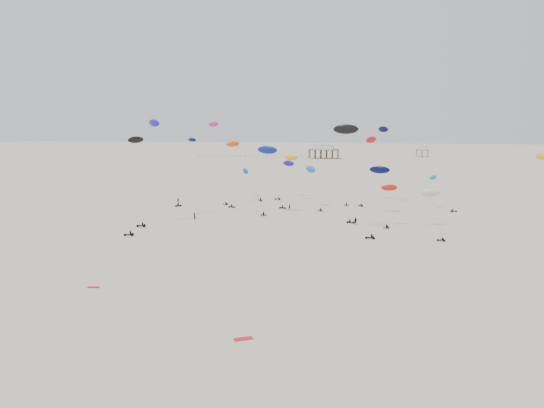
% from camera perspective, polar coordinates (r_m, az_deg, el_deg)
% --- Properties ---
extents(ground_plane, '(900.00, 900.00, 0.00)m').
position_cam_1_polar(ground_plane, '(226.31, 5.02, 2.44)').
color(ground_plane, beige).
extents(pavilion_main, '(21.00, 13.00, 9.80)m').
position_cam_1_polar(pavilion_main, '(375.85, 5.58, 5.54)').
color(pavilion_main, brown).
rests_on(pavilion_main, ground).
extents(pavilion_small, '(9.00, 7.00, 8.00)m').
position_cam_1_polar(pavilion_small, '(406.60, 15.85, 5.38)').
color(pavilion_small, brown).
rests_on(pavilion_small, ground).
extents(pier_fence, '(80.20, 0.20, 1.50)m').
position_cam_1_polar(pier_fence, '(383.73, -2.22, 5.12)').
color(pier_fence, black).
rests_on(pier_fence, ground).
extents(rig_0, '(9.62, 11.82, 12.84)m').
position_cam_1_polar(rig_0, '(173.97, -2.47, 2.78)').
color(rig_0, black).
rests_on(rig_0, ground).
extents(rig_1, '(4.53, 6.19, 19.24)m').
position_cam_1_polar(rig_1, '(161.52, -4.41, 4.97)').
color(rig_1, black).
rests_on(rig_1, ground).
extents(rig_2, '(4.68, 16.69, 16.31)m').
position_cam_1_polar(rig_2, '(127.24, 16.85, 0.46)').
color(rig_2, black).
rests_on(rig_2, ground).
extents(rig_3, '(3.51, 14.46, 21.64)m').
position_cam_1_polar(rig_3, '(163.18, -9.38, 3.24)').
color(rig_3, black).
rests_on(rig_3, ground).
extents(rig_4, '(8.50, 6.60, 23.65)m').
position_cam_1_polar(rig_4, '(160.03, 11.35, 6.07)').
color(rig_4, black).
rests_on(rig_4, ground).
extents(rig_5, '(4.06, 3.28, 10.45)m').
position_cam_1_polar(rig_5, '(126.94, 12.43, 0.60)').
color(rig_5, black).
rests_on(rig_5, ground).
extents(rig_6, '(4.72, 16.16, 18.47)m').
position_cam_1_polar(rig_6, '(161.73, 1.84, 3.82)').
color(rig_6, black).
rests_on(rig_6, ground).
extents(rig_7, '(7.97, 5.76, 10.57)m').
position_cam_1_polar(rig_7, '(156.22, 17.56, 1.69)').
color(rig_7, black).
rests_on(rig_7, ground).
extents(rig_8, '(9.87, 13.11, 21.63)m').
position_cam_1_polar(rig_8, '(165.75, 10.16, 5.59)').
color(rig_8, black).
rests_on(rig_8, ground).
extents(rig_9, '(5.58, 13.46, 22.18)m').
position_cam_1_polar(rig_9, '(124.85, -14.67, 3.37)').
color(rig_9, black).
rests_on(rig_9, ground).
extents(rig_10, '(9.70, 6.00, 24.48)m').
position_cam_1_polar(rig_10, '(115.82, 8.35, 6.24)').
color(rig_10, black).
rests_on(rig_10, ground).
extents(rig_11, '(8.41, 4.09, 24.94)m').
position_cam_1_polar(rig_11, '(154.97, -5.45, 4.75)').
color(rig_11, black).
rests_on(rig_11, ground).
extents(rig_12, '(5.89, 8.63, 12.76)m').
position_cam_1_polar(rig_12, '(173.79, 1.55, 3.59)').
color(rig_12, black).
rests_on(rig_12, ground).
extents(rig_13, '(4.59, 12.03, 25.62)m').
position_cam_1_polar(rig_13, '(133.38, -12.93, 5.49)').
color(rig_13, black).
rests_on(rig_13, ground).
extents(rig_14, '(11.14, 16.62, 18.56)m').
position_cam_1_polar(rig_14, '(142.38, 11.13, 2.95)').
color(rig_14, black).
rests_on(rig_14, ground).
extents(rig_15, '(6.16, 4.94, 18.82)m').
position_cam_1_polar(rig_15, '(140.83, -0.57, 4.69)').
color(rig_15, black).
rests_on(rig_15, ground).
extents(rig_16, '(6.41, 9.05, 12.82)m').
position_cam_1_polar(rig_16, '(152.74, 4.33, 3.07)').
color(rig_16, black).
rests_on(rig_16, ground).
extents(spectator_0, '(1.00, 0.96, 2.28)m').
position_cam_1_polar(spectator_0, '(136.44, -8.31, -1.71)').
color(spectator_0, black).
rests_on(spectator_0, ground).
extents(spectator_1, '(1.18, 0.86, 2.18)m').
position_cam_1_polar(spectator_1, '(130.12, 8.99, -2.23)').
color(spectator_1, black).
rests_on(spectator_1, ground).
extents(spectator_2, '(1.28, 0.89, 1.97)m').
position_cam_1_polar(spectator_2, '(165.78, -10.07, 0.08)').
color(spectator_2, black).
rests_on(spectator_2, ground).
extents(spectator_3, '(0.83, 0.76, 1.89)m').
position_cam_1_polar(spectator_3, '(151.65, 1.88, -0.59)').
color(spectator_3, black).
rests_on(spectator_3, ground).
extents(grounded_kite_a, '(2.36, 1.86, 0.08)m').
position_cam_1_polar(grounded_kite_a, '(62.37, -3.10, -14.31)').
color(grounded_kite_a, red).
rests_on(grounded_kite_a, ground).
extents(grounded_kite_b, '(1.87, 0.91, 0.07)m').
position_cam_1_polar(grounded_kite_b, '(84.71, -18.64, -8.50)').
color(grounded_kite_b, red).
rests_on(grounded_kite_b, ground).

